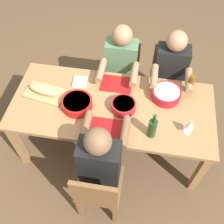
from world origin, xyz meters
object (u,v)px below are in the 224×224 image
Objects in this scene: bread_loaf at (44,90)px; beer_bottle at (190,84)px; dining_table at (112,110)px; serving_bowl_pasta at (166,94)px; diner_far_center at (121,67)px; wine_glass at (190,125)px; serving_bowl_salad at (124,106)px; chair_near_center at (98,191)px; chair_far_center at (122,70)px; napkin_stack at (80,82)px; diner_far_right at (170,73)px; cutting_board at (45,93)px; wine_bottle at (152,128)px; chair_far_right at (167,75)px; serving_bowl_greens at (77,103)px; diner_near_center at (101,161)px.

bread_loaf is 1.43m from beer_bottle.
serving_bowl_pasta is at bearing 19.84° from dining_table.
diner_far_center is 1.06m from wine_glass.
wine_glass is (0.60, -0.16, 0.06)m from serving_bowl_salad.
chair_far_center is (0.00, 1.52, 0.00)m from chair_near_center.
dining_table is 0.45m from napkin_stack.
diner_far_right reaches higher than cutting_board.
wine_bottle is (0.40, -1.03, 0.37)m from chair_far_center.
diner_far_right is at bearing 123.96° from beer_bottle.
bread_loaf is (-1.19, -0.15, 0.01)m from serving_bowl_pasta.
wine_bottle is (-0.11, -0.45, 0.05)m from serving_bowl_pasta.
diner_far_center is 4.14× the size of wine_bottle.
diner_far_center is 4.25× the size of serving_bowl_pasta.
diner_far_right is at bearing 54.90° from serving_bowl_salad.
dining_table is at bearing 145.59° from wine_bottle.
chair_far_right is (0.54, 0.76, -0.18)m from dining_table.
wine_glass reaches higher than chair_far_right.
serving_bowl_salad is at bearing 5.39° from serving_bowl_greens.
cutting_board is (-1.22, -0.73, 0.27)m from chair_far_right.
diner_near_center reaches higher than napkin_stack.
wine_bottle reaches higher than serving_bowl_pasta.
napkin_stack is at bearing 158.44° from wine_glass.
bread_loaf is (-0.68, 0.79, 0.32)m from chair_near_center.
chair_near_center is at bearing -118.20° from serving_bowl_pasta.
beer_bottle reaches higher than serving_bowl_greens.
chair_far_right is at bearing 18.78° from diner_far_center.
napkin_stack is (-0.91, -0.34, 0.05)m from diner_far_right.
serving_bowl_pasta is 0.47m from wine_bottle.
serving_bowl_pasta is (0.50, -0.39, 0.10)m from diner_far_center.
chair_far_right is (0.54, 1.33, -0.21)m from diner_near_center.
bread_loaf is (0.00, 0.00, 0.06)m from cutting_board.
wine_glass is (1.04, -0.12, 0.07)m from serving_bowl_greens.
chair_far_right is at bearing 29.59° from napkin_stack.
napkin_stack is at bearing 34.37° from cutting_board.
serving_bowl_pasta is (0.39, 0.21, 0.00)m from serving_bowl_salad.
chair_far_right is 6.07× the size of napkin_stack.
chair_far_right reaches higher than napkin_stack.
diner_far_right reaches higher than napkin_stack.
chair_near_center is 2.91× the size of serving_bowl_greens.
wine_bottle is at bearing -97.96° from chair_far_right.
chair_far_center is at bearing 90.00° from diner_far_center.
diner_far_center is 0.51m from napkin_stack.
napkin_stack is at bearing -150.41° from chair_far_right.
wine_bottle is (0.28, -0.24, 0.06)m from serving_bowl_salad.
serving_bowl_salad is 0.80m from cutting_board.
bread_loaf is at bearing -133.05° from chair_far_center.
serving_bowl_salad is (0.11, -0.03, 0.13)m from dining_table.
serving_bowl_pasta is at bearing -93.49° from chair_far_right.
serving_bowl_pasta is 1.70× the size of wine_glass.
chair_near_center is 2.66× the size of bread_loaf.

